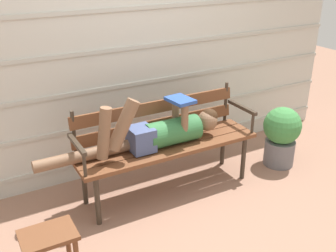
{
  "coord_description": "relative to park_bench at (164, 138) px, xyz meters",
  "views": [
    {
      "loc": [
        -1.56,
        -2.7,
        2.08
      ],
      "look_at": [
        0.0,
        0.11,
        0.66
      ],
      "focal_mm": 43.06,
      "sensor_mm": 36.0,
      "label": 1
    }
  ],
  "objects": [
    {
      "name": "ground_plane",
      "position": [
        -0.0,
        -0.18,
        -0.51
      ],
      "size": [
        12.0,
        12.0,
        0.0
      ],
      "primitive_type": "plane",
      "color": "#936B56"
    },
    {
      "name": "house_siding",
      "position": [
        -0.0,
        0.56,
        0.72
      ],
      "size": [
        4.83,
        0.08,
        2.47
      ],
      "color": "beige",
      "rests_on": "ground"
    },
    {
      "name": "park_bench",
      "position": [
        0.0,
        0.0,
        0.0
      ],
      "size": [
        1.69,
        0.44,
        0.87
      ],
      "color": "brown",
      "rests_on": "ground"
    },
    {
      "name": "reclining_person",
      "position": [
        -0.1,
        -0.07,
        0.11
      ],
      "size": [
        1.67,
        0.27,
        0.53
      ],
      "color": "#33703D"
    },
    {
      "name": "footstool",
      "position": [
        -1.22,
        -0.64,
        -0.23
      ],
      "size": [
        0.36,
        0.27,
        0.38
      ],
      "color": "brown",
      "rests_on": "ground"
    },
    {
      "name": "potted_plant",
      "position": [
        1.26,
        -0.19,
        -0.17
      ],
      "size": [
        0.38,
        0.38,
        0.63
      ],
      "color": "slate",
      "rests_on": "ground"
    }
  ]
}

